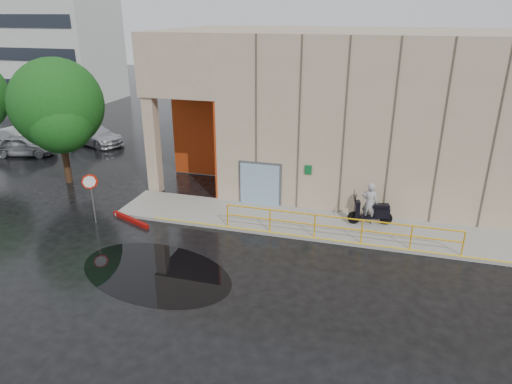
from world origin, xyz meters
TOP-DOWN VIEW (x-y plane):
  - ground at (0.00, 0.00)m, footprint 120.00×120.00m
  - sidewalk at (4.00, 4.50)m, footprint 20.00×3.00m
  - building at (5.10, 10.98)m, footprint 20.00×10.17m
  - guardrail at (4.25, 3.15)m, footprint 9.56×0.06m
  - distant_building at (-28.00, 27.98)m, footprint 12.00×8.08m
  - person at (5.39, 5.12)m, footprint 0.74×0.54m
  - scooter at (5.48, 5.06)m, footprint 1.99×1.01m
  - stop_sign at (-6.45, 2.13)m, footprint 0.56×0.49m
  - red_curb at (-5.00, 2.69)m, footprint 2.27×1.12m
  - puddle at (-1.89, -0.94)m, footprint 6.94×5.23m
  - car_a at (-17.00, 9.88)m, footprint 4.27×2.67m
  - car_b at (-18.86, 11.48)m, footprint 4.22×2.00m
  - car_c at (-14.11, 13.49)m, footprint 5.16×3.35m
  - tree_near at (-10.79, 6.16)m, footprint 4.79×4.79m

SIDE VIEW (x-z plane):
  - ground at x=0.00m, z-range 0.00..0.00m
  - puddle at x=-1.89m, z-range 0.00..0.01m
  - sidewalk at x=4.00m, z-range 0.00..0.15m
  - red_curb at x=-5.00m, z-range 0.00..0.18m
  - car_b at x=-18.86m, z-range 0.00..1.34m
  - car_a at x=-17.00m, z-range 0.00..1.36m
  - guardrail at x=4.25m, z-range 0.16..1.19m
  - car_c at x=-14.11m, z-range 0.00..1.39m
  - scooter at x=5.48m, z-range 0.26..1.77m
  - person at x=5.39m, z-range 0.15..2.05m
  - stop_sign at x=-6.45m, z-range 0.55..2.89m
  - tree_near at x=-10.79m, z-range 0.79..7.54m
  - building at x=5.10m, z-range 0.21..8.21m
  - distant_building at x=-28.00m, z-range 0.00..15.00m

